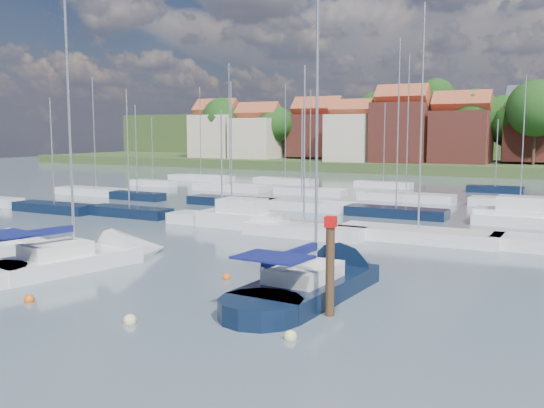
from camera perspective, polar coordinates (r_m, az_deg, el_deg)
The scene contains 11 objects.
ground at distance 62.97m, azimuth 10.84°, elevation -0.03°, with size 260.00×260.00×0.00m, color #424E5A.
sailboat_centre at distance 35.31m, azimuth -16.63°, elevation -4.95°, with size 5.71×12.72×16.69m.
sailboat_navy at distance 29.18m, azimuth 5.18°, elevation -7.14°, with size 4.12×13.15×17.91m.
timber_piling at distance 24.66m, azimuth 5.46°, elevation -8.14°, with size 0.40×0.40×6.30m.
buoy_c at distance 28.76m, azimuth -21.87°, elevation -8.54°, with size 0.46×0.46×0.46m, color #D85914.
buoy_d at distance 24.53m, azimuth -13.22°, elevation -10.87°, with size 0.51×0.51×0.51m, color beige.
buoy_e at distance 30.76m, azimuth -4.30°, elevation -7.07°, with size 0.42×0.42×0.42m, color #D85914.
buoy_f at distance 22.18m, azimuth 1.74°, elevation -12.61°, with size 0.48×0.48×0.48m, color beige.
buoy_g at distance 34.84m, azimuth -16.89°, elevation -5.70°, with size 0.52×0.52×0.52m, color beige.
marina_field at distance 57.76m, azimuth 11.20°, elevation -0.22°, with size 79.62×41.41×15.93m.
far_shore_town at distance 153.25m, azimuth 22.25°, elevation 5.28°, with size 212.46×90.00×22.27m.
Camera 1 is at (18.71, -19.67, 7.38)m, focal length 40.00 mm.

